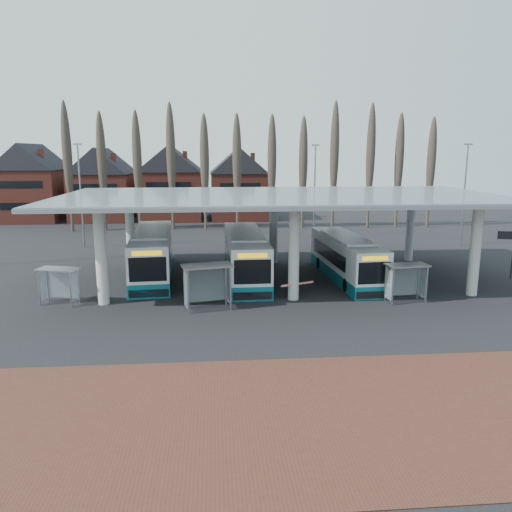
{
  "coord_description": "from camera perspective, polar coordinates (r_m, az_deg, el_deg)",
  "views": [
    {
      "loc": [
        -4.99,
        -28.22,
        9.3
      ],
      "look_at": [
        -2.04,
        7.0,
        1.96
      ],
      "focal_mm": 35.0,
      "sensor_mm": 36.0,
      "label": 1
    }
  ],
  "objects": [
    {
      "name": "townhouse_row",
      "position": [
        73.09,
        -13.41,
        8.78
      ],
      "size": [
        36.8,
        10.3,
        12.25
      ],
      "color": "brown",
      "rests_on": "ground"
    },
    {
      "name": "barrier",
      "position": [
        32.3,
        4.71,
        -3.31
      ],
      "size": [
        2.26,
        1.11,
        1.21
      ],
      "rotation": [
        0.0,
        0.0,
        0.4
      ],
      "color": "black",
      "rests_on": "ground"
    },
    {
      "name": "bus_0",
      "position": [
        39.02,
        -11.71,
        0.21
      ],
      "size": [
        3.6,
        12.92,
        3.55
      ],
      "rotation": [
        0.0,
        0.0,
        0.07
      ],
      "color": "silver",
      "rests_on": "ground"
    },
    {
      "name": "lamp_post_b",
      "position": [
        55.46,
        6.71,
        7.56
      ],
      "size": [
        0.8,
        0.16,
        10.17
      ],
      "color": "slate",
      "rests_on": "ground"
    },
    {
      "name": "shelter_1",
      "position": [
        30.11,
        -5.65,
        -2.34
      ],
      "size": [
        3.22,
        2.09,
        2.75
      ],
      "rotation": [
        0.0,
        0.0,
        0.22
      ],
      "color": "gray",
      "rests_on": "ground"
    },
    {
      "name": "lamp_post_a",
      "position": [
        52.03,
        -19.39,
        6.71
      ],
      "size": [
        0.8,
        0.16,
        10.17
      ],
      "color": "slate",
      "rests_on": "ground"
    },
    {
      "name": "ground",
      "position": [
        30.13,
        5.01,
        -6.29
      ],
      "size": [
        140.0,
        140.0,
        0.0
      ],
      "primitive_type": "plane",
      "color": "black",
      "rests_on": "ground"
    },
    {
      "name": "bus_1",
      "position": [
        37.63,
        -1.25,
        0.0
      ],
      "size": [
        2.84,
        12.64,
        3.5
      ],
      "rotation": [
        0.0,
        0.0,
        0.01
      ],
      "color": "silver",
      "rests_on": "ground"
    },
    {
      "name": "station_canopy",
      "position": [
        36.74,
        3.06,
        6.07
      ],
      "size": [
        32.0,
        16.0,
        6.34
      ],
      "color": "beige",
      "rests_on": "ground"
    },
    {
      "name": "poplar_row",
      "position": [
        61.42,
        -0.13,
        11.24
      ],
      "size": [
        45.1,
        1.1,
        14.5
      ],
      "color": "#473D33",
      "rests_on": "ground"
    },
    {
      "name": "bus_2",
      "position": [
        38.04,
        10.21,
        -0.27
      ],
      "size": [
        3.11,
        11.66,
        3.21
      ],
      "rotation": [
        0.0,
        0.0,
        0.06
      ],
      "color": "silver",
      "rests_on": "ground"
    },
    {
      "name": "shelter_0",
      "position": [
        33.39,
        -21.56,
        -2.32
      ],
      "size": [
        2.7,
        1.81,
        2.29
      ],
      "rotation": [
        0.0,
        0.0,
        -0.26
      ],
      "color": "gray",
      "rests_on": "ground"
    },
    {
      "name": "brick_strip",
      "position": [
        19.34,
        11.29,
        -17.19
      ],
      "size": [
        70.0,
        10.0,
        0.03
      ],
      "primitive_type": "cube",
      "color": "#532C21",
      "rests_on": "ground"
    },
    {
      "name": "shelter_2",
      "position": [
        32.83,
        16.71,
        -2.01
      ],
      "size": [
        2.76,
        1.58,
        2.45
      ],
      "rotation": [
        0.0,
        0.0,
        0.1
      ],
      "color": "gray",
      "rests_on": "ground"
    },
    {
      "name": "lamp_post_c",
      "position": [
        54.45,
        22.71,
        6.66
      ],
      "size": [
        0.8,
        0.16,
        10.17
      ],
      "color": "slate",
      "rests_on": "ground"
    }
  ]
}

